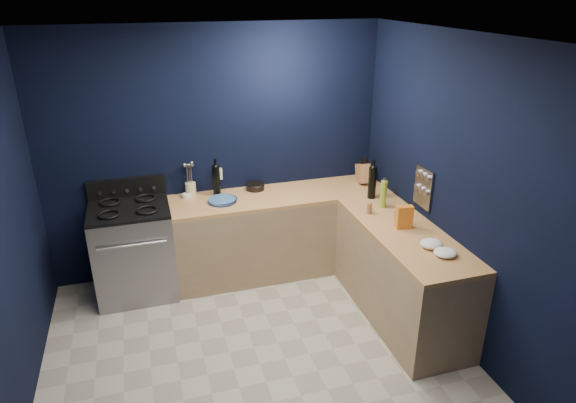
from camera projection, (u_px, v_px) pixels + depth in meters
name	position (u px, v px, depth m)	size (l,w,h in m)	color
floor	(260.00, 365.00, 4.20)	(3.50, 3.50, 0.02)	#ABA695
ceiling	(251.00, 38.00, 3.16)	(3.50, 3.50, 0.02)	silver
wall_back	(217.00, 154.00, 5.22)	(3.50, 0.02, 2.60)	black
wall_right	(463.00, 197.00, 4.14)	(0.02, 3.50, 2.60)	black
wall_front	(352.00, 398.00, 2.13)	(3.50, 0.02, 2.60)	black
cab_back	(281.00, 234.00, 5.44)	(2.30, 0.63, 0.86)	#9C805D
top_back	(281.00, 196.00, 5.26)	(2.30, 0.63, 0.04)	#94602F
cab_right	(401.00, 276.00, 4.65)	(0.63, 1.67, 0.86)	#9C805D
top_right	(406.00, 233.00, 4.48)	(0.63, 1.67, 0.04)	#94602F
gas_range	(134.00, 252.00, 5.01)	(0.76, 0.66, 0.92)	gray
oven_door	(135.00, 269.00, 4.74)	(0.59, 0.02, 0.42)	black
cooktop	(128.00, 209.00, 4.82)	(0.76, 0.66, 0.03)	black
backguard	(127.00, 188.00, 5.04)	(0.76, 0.06, 0.20)	black
spice_panel	(423.00, 188.00, 4.67)	(0.02, 0.28, 0.38)	gray
wall_outlet	(218.00, 174.00, 5.29)	(0.09, 0.02, 0.13)	white
plate_stack	(222.00, 200.00, 5.05)	(0.28, 0.28, 0.04)	#2C5295
ramekin	(187.00, 196.00, 5.16)	(0.10, 0.10, 0.04)	white
utensil_crock	(191.00, 189.00, 5.20)	(0.11, 0.11, 0.14)	beige
wine_bottle_back	(216.00, 181.00, 5.17)	(0.08, 0.08, 0.32)	black
lemon_basket	(255.00, 186.00, 5.36)	(0.19, 0.19, 0.07)	black
knife_block	(363.00, 173.00, 5.53)	(0.12, 0.19, 0.21)	olive
wine_bottle_right	(372.00, 183.00, 5.10)	(0.08, 0.08, 0.33)	black
oil_bottle	(383.00, 194.00, 4.89)	(0.06, 0.06, 0.27)	#86A52C
spice_jar_near	(369.00, 208.00, 4.79)	(0.05, 0.05, 0.11)	olive
spice_jar_far	(397.00, 216.00, 4.65)	(0.05, 0.05, 0.09)	olive
crouton_bag	(404.00, 217.00, 4.48)	(0.15, 0.07, 0.21)	red
towel_front	(431.00, 244.00, 4.17)	(0.19, 0.16, 0.07)	white
towel_end	(445.00, 253.00, 4.04)	(0.19, 0.17, 0.06)	white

